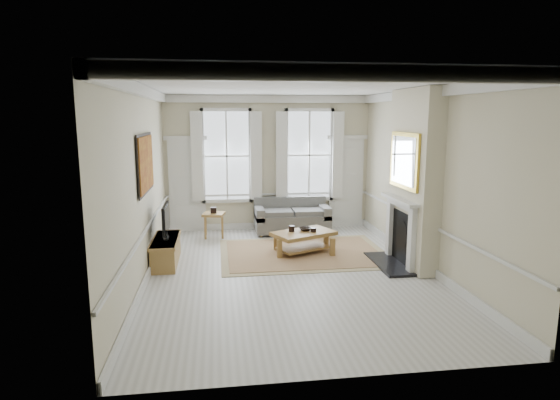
{
  "coord_description": "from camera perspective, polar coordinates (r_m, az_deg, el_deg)",
  "views": [
    {
      "loc": [
        -1.31,
        -8.23,
        2.87
      ],
      "look_at": [
        -0.08,
        0.75,
        1.25
      ],
      "focal_mm": 30.0,
      "sensor_mm": 36.0,
      "label": 1
    }
  ],
  "objects": [
    {
      "name": "floor",
      "position": [
        8.82,
        1.22,
        -8.87
      ],
      "size": [
        7.2,
        7.2,
        0.0
      ],
      "primitive_type": "plane",
      "color": "#B7B5AD",
      "rests_on": "ground"
    },
    {
      "name": "rug",
      "position": [
        10.02,
        2.88,
        -6.46
      ],
      "size": [
        3.5,
        2.6,
        0.02
      ],
      "primitive_type": "cube",
      "color": "#A88056",
      "rests_on": "floor"
    },
    {
      "name": "left_wall",
      "position": [
        8.42,
        -16.51,
        1.72
      ],
      "size": [
        0.0,
        7.2,
        7.2
      ],
      "primitive_type": "plane",
      "rotation": [
        1.57,
        0.0,
        1.57
      ],
      "color": "beige",
      "rests_on": "floor"
    },
    {
      "name": "coffee_table",
      "position": [
        9.92,
        2.9,
        -4.34
      ],
      "size": [
        1.46,
        1.2,
        0.48
      ],
      "rotation": [
        0.0,
        0.0,
        0.43
      ],
      "color": "brown",
      "rests_on": "rug"
    },
    {
      "name": "ceramic_pot_b",
      "position": [
        9.88,
        4.1,
        -3.66
      ],
      "size": [
        0.12,
        0.12,
        0.09
      ],
      "primitive_type": "cylinder",
      "color": "black",
      "rests_on": "coffee_table"
    },
    {
      "name": "door_left",
      "position": [
        11.94,
        -11.25,
        1.65
      ],
      "size": [
        0.9,
        0.08,
        2.3
      ],
      "primitive_type": "cube",
      "color": "silver",
      "rests_on": "floor"
    },
    {
      "name": "back_wall",
      "position": [
        11.96,
        -1.45,
        4.51
      ],
      "size": [
        5.2,
        0.0,
        5.2
      ],
      "primitive_type": "plane",
      "rotation": [
        1.57,
        0.0,
        0.0
      ],
      "color": "beige",
      "rests_on": "floor"
    },
    {
      "name": "door_right",
      "position": [
        12.38,
        8.05,
        2.04
      ],
      "size": [
        0.9,
        0.08,
        2.3
      ],
      "primitive_type": "cube",
      "color": "silver",
      "rests_on": "floor"
    },
    {
      "name": "ceramic_pot_a",
      "position": [
        9.89,
        1.43,
        -3.51
      ],
      "size": [
        0.12,
        0.12,
        0.12
      ],
      "primitive_type": "cylinder",
      "color": "black",
      "rests_on": "coffee_table"
    },
    {
      "name": "chimney_breast",
      "position": [
        9.3,
        16.0,
        2.51
      ],
      "size": [
        0.35,
        1.7,
        3.38
      ],
      "primitive_type": "cube",
      "color": "beige",
      "rests_on": "floor"
    },
    {
      "name": "bowl",
      "position": [
        10.0,
        3.08,
        -3.55
      ],
      "size": [
        0.32,
        0.32,
        0.07
      ],
      "primitive_type": "imported",
      "rotation": [
        0.0,
        0.0,
        0.23
      ],
      "color": "black",
      "rests_on": "coffee_table"
    },
    {
      "name": "side_table",
      "position": [
        11.36,
        -8.08,
        -2.12
      ],
      "size": [
        0.58,
        0.58,
        0.59
      ],
      "rotation": [
        0.0,
        0.0,
        -0.23
      ],
      "color": "brown",
      "rests_on": "floor"
    },
    {
      "name": "fireplace",
      "position": [
        9.38,
        14.45,
        -3.37
      ],
      "size": [
        0.21,
        1.45,
        1.33
      ],
      "color": "silver",
      "rests_on": "floor"
    },
    {
      "name": "hearth",
      "position": [
        9.5,
        13.14,
        -7.58
      ],
      "size": [
        0.55,
        1.5,
        0.05
      ],
      "primitive_type": "cube",
      "color": "black",
      "rests_on": "floor"
    },
    {
      "name": "tv",
      "position": [
        9.4,
        -13.75,
        -2.26
      ],
      "size": [
        0.08,
        0.9,
        0.68
      ],
      "color": "black",
      "rests_on": "tv_stand"
    },
    {
      "name": "window_left",
      "position": [
        11.83,
        -6.52,
        5.36
      ],
      "size": [
        1.26,
        0.2,
        2.2
      ],
      "primitive_type": null,
      "color": "#B2BCC6",
      "rests_on": "back_wall"
    },
    {
      "name": "window_right",
      "position": [
        12.06,
        3.56,
        5.49
      ],
      "size": [
        1.26,
        0.2,
        2.2
      ],
      "primitive_type": null,
      "color": "#B2BCC6",
      "rests_on": "back_wall"
    },
    {
      "name": "painting",
      "position": [
        8.66,
        -16.07,
        4.3
      ],
      "size": [
        0.05,
        1.66,
        1.06
      ],
      "primitive_type": "cube",
      "color": "#B47D1E",
      "rests_on": "left_wall"
    },
    {
      "name": "ceiling",
      "position": [
        8.36,
        1.31,
        13.76
      ],
      "size": [
        7.2,
        7.2,
        0.0
      ],
      "primitive_type": "plane",
      "rotation": [
        3.14,
        0.0,
        0.0
      ],
      "color": "white",
      "rests_on": "back_wall"
    },
    {
      "name": "right_wall",
      "position": [
        9.19,
        17.5,
        2.35
      ],
      "size": [
        0.0,
        7.2,
        7.2
      ],
      "primitive_type": "plane",
      "rotation": [
        1.57,
        0.0,
        -1.57
      ],
      "color": "beige",
      "rests_on": "floor"
    },
    {
      "name": "mirror",
      "position": [
        9.18,
        14.87,
        4.66
      ],
      "size": [
        0.06,
        1.26,
        1.06
      ],
      "primitive_type": "cube",
      "color": "gold",
      "rests_on": "chimney_breast"
    },
    {
      "name": "sofa",
      "position": [
        11.76,
        1.42,
        -2.2
      ],
      "size": [
        1.84,
        0.9,
        0.86
      ],
      "color": "#5C5C5A",
      "rests_on": "floor"
    },
    {
      "name": "tv_stand",
      "position": [
        9.56,
        -13.73,
        -6.05
      ],
      "size": [
        0.46,
        1.42,
        0.51
      ],
      "primitive_type": "cube",
      "color": "brown",
      "rests_on": "floor"
    }
  ]
}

